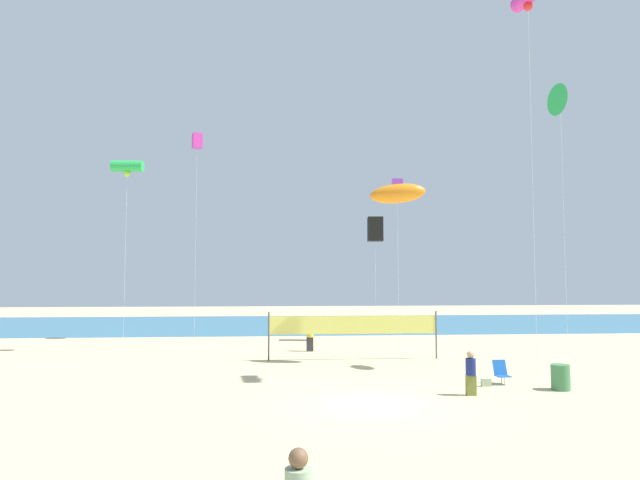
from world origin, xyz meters
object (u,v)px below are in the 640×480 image
at_px(folding_beach_chair, 501,371).
at_px(beach_handbag, 486,382).
at_px(trash_barrel, 561,377).
at_px(kite_orange_inflatable, 397,194).
at_px(beachgoer_mustard_shirt, 310,335).
at_px(volleyball_net, 353,327).
at_px(kite_green_tube, 127,167).
at_px(kite_green_delta, 560,100).
at_px(kite_magenta_box, 197,141).
at_px(kite_black_box, 375,229).
at_px(beachgoer_navy_shirt, 471,372).

distance_m(folding_beach_chair, beach_handbag, 0.96).
xyz_separation_m(trash_barrel, kite_orange_inflatable, (-4.57, 6.49, 7.71)).
distance_m(folding_beach_chair, trash_barrel, 2.15).
bearing_deg(kite_orange_inflatable, trash_barrel, -54.84).
height_order(beachgoer_mustard_shirt, volleyball_net, volleyball_net).
relative_size(folding_beach_chair, kite_green_tube, 0.08).
distance_m(kite_green_tube, kite_green_delta, 22.58).
bearing_deg(folding_beach_chair, kite_green_tube, 175.81).
xyz_separation_m(folding_beach_chair, kite_magenta_box, (-14.09, 15.75, 12.69)).
bearing_deg(kite_black_box, folding_beach_chair, -80.59).
bearing_deg(beach_handbag, beachgoer_mustard_shirt, 120.50).
bearing_deg(kite_green_tube, kite_black_box, 15.65).
xyz_separation_m(trash_barrel, kite_green_delta, (2.38, 3.86, 11.66)).
bearing_deg(volleyball_net, trash_barrel, -50.29).
relative_size(volleyball_net, kite_magenta_box, 0.62).
bearing_deg(beachgoer_navy_shirt, folding_beach_chair, -39.08).
distance_m(folding_beach_chair, kite_green_tube, 22.18).
distance_m(kite_green_tube, kite_black_box, 15.60).
relative_size(kite_green_tube, kite_orange_inflatable, 1.19).
distance_m(beachgoer_navy_shirt, trash_barrel, 3.67).
bearing_deg(kite_magenta_box, folding_beach_chair, -48.20).
bearing_deg(beach_handbag, kite_magenta_box, 129.37).
xyz_separation_m(trash_barrel, kite_black_box, (-4.06, 15.63, 6.76)).
distance_m(volleyball_net, beach_handbag, 8.26).
xyz_separation_m(trash_barrel, beach_handbag, (-2.47, 0.87, -0.32)).
distance_m(beachgoer_navy_shirt, beach_handbag, 2.01).
height_order(beach_handbag, kite_green_tube, kite_green_tube).
bearing_deg(trash_barrel, kite_green_delta, 58.37).
height_order(trash_barrel, kite_green_delta, kite_green_delta).
distance_m(trash_barrel, beach_handbag, 2.64).
xyz_separation_m(folding_beach_chair, beach_handbag, (-0.78, -0.46, -0.32)).
distance_m(kite_green_tube, kite_magenta_box, 6.97).
bearing_deg(kite_orange_inflatable, kite_black_box, 86.80).
height_order(beachgoer_mustard_shirt, folding_beach_chair, beachgoer_mustard_shirt).
xyz_separation_m(beachgoer_navy_shirt, kite_black_box, (-0.46, 16.28, 6.40)).
bearing_deg(kite_green_delta, beachgoer_navy_shirt, -142.91).
xyz_separation_m(beachgoer_navy_shirt, volleyball_net, (-2.96, 8.55, 0.82)).
bearing_deg(kite_green_tube, trash_barrel, -31.47).
bearing_deg(kite_green_delta, volleyball_net, 155.70).
bearing_deg(beachgoer_mustard_shirt, kite_black_box, -139.11).
distance_m(beachgoer_mustard_shirt, kite_black_box, 8.92).
distance_m(beach_handbag, kite_green_tube, 21.95).
bearing_deg(folding_beach_chair, trash_barrel, -11.78).
bearing_deg(beachgoer_navy_shirt, volleyball_net, 23.84).
bearing_deg(trash_barrel, beachgoer_mustard_shirt, 127.38).
height_order(trash_barrel, kite_black_box, kite_black_box).
xyz_separation_m(trash_barrel, volleyball_net, (-6.56, 7.90, 1.18)).
xyz_separation_m(trash_barrel, kite_magenta_box, (-15.78, 17.09, 12.69)).
height_order(kite_green_tube, kite_magenta_box, kite_magenta_box).
distance_m(kite_green_tube, kite_orange_inflatable, 15.23).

